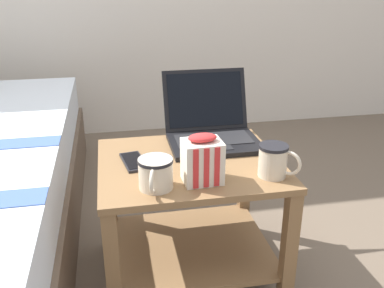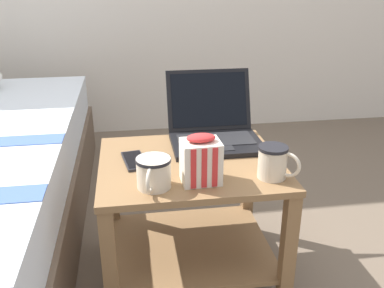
{
  "view_description": "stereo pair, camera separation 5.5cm",
  "coord_description": "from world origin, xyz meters",
  "px_view_note": "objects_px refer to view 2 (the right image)",
  "views": [
    {
      "loc": [
        -0.25,
        -1.31,
        1.07
      ],
      "look_at": [
        0.0,
        -0.04,
        0.55
      ],
      "focal_mm": 40.0,
      "sensor_mm": 36.0,
      "label": 1
    },
    {
      "loc": [
        -0.2,
        -1.32,
        1.07
      ],
      "look_at": [
        0.0,
        -0.04,
        0.55
      ],
      "focal_mm": 40.0,
      "sensor_mm": 36.0,
      "label": 2
    }
  ],
  "objects_px": {
    "mug_front_left": "(274,161)",
    "cell_phone": "(134,160)",
    "laptop": "(214,129)",
    "mug_front_right": "(154,171)",
    "snack_bag": "(201,160)"
  },
  "relations": [
    {
      "from": "mug_front_left",
      "to": "mug_front_right",
      "type": "xyz_separation_m",
      "value": [
        -0.37,
        -0.01,
        -0.01
      ]
    },
    {
      "from": "laptop",
      "to": "snack_bag",
      "type": "distance_m",
      "value": 0.34
    },
    {
      "from": "laptop",
      "to": "cell_phone",
      "type": "bearing_deg",
      "value": -153.95
    },
    {
      "from": "mug_front_right",
      "to": "cell_phone",
      "type": "relative_size",
      "value": 0.89
    },
    {
      "from": "mug_front_right",
      "to": "cell_phone",
      "type": "bearing_deg",
      "value": 105.43
    },
    {
      "from": "cell_phone",
      "to": "snack_bag",
      "type": "bearing_deg",
      "value": -41.54
    },
    {
      "from": "laptop",
      "to": "cell_phone",
      "type": "height_order",
      "value": "laptop"
    },
    {
      "from": "laptop",
      "to": "snack_bag",
      "type": "relative_size",
      "value": 2.12
    },
    {
      "from": "mug_front_left",
      "to": "cell_phone",
      "type": "relative_size",
      "value": 0.74
    },
    {
      "from": "laptop",
      "to": "snack_bag",
      "type": "xyz_separation_m",
      "value": [
        -0.11,
        -0.33,
        0.02
      ]
    },
    {
      "from": "mug_front_right",
      "to": "snack_bag",
      "type": "distance_m",
      "value": 0.15
    },
    {
      "from": "mug_front_left",
      "to": "mug_front_right",
      "type": "distance_m",
      "value": 0.37
    },
    {
      "from": "mug_front_left",
      "to": "cell_phone",
      "type": "height_order",
      "value": "mug_front_left"
    },
    {
      "from": "mug_front_right",
      "to": "mug_front_left",
      "type": "bearing_deg",
      "value": 1.4
    },
    {
      "from": "mug_front_right",
      "to": "snack_bag",
      "type": "xyz_separation_m",
      "value": [
        0.15,
        0.02,
        0.02
      ]
    }
  ]
}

